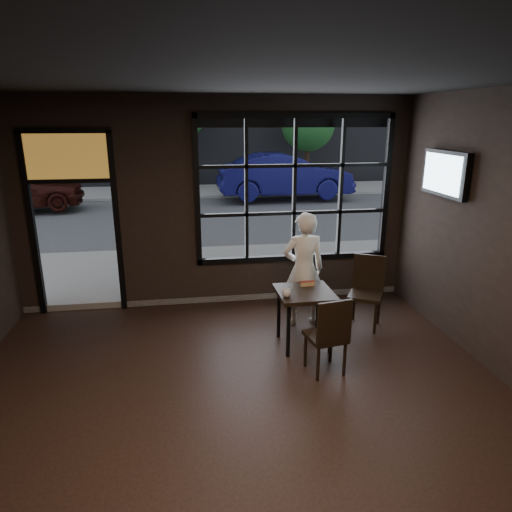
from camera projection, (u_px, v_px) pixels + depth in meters
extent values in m
cube|color=black|center=(249.00, 451.00, 4.10)|extent=(6.00, 7.00, 0.02)
cube|color=black|center=(247.00, 66.00, 3.17)|extent=(6.00, 7.00, 0.02)
cube|color=black|center=(294.00, 190.00, 7.06)|extent=(3.06, 0.12, 2.28)
cube|color=orange|center=(67.00, 156.00, 6.43)|extent=(1.20, 0.06, 0.70)
cube|color=#545456|center=(193.00, 169.00, 26.81)|extent=(60.00, 41.00, 0.04)
cube|color=#5B5956|center=(188.00, 25.00, 23.68)|extent=(28.00, 12.00, 15.00)
cube|color=black|center=(304.00, 318.00, 5.91)|extent=(0.71, 0.71, 0.76)
cube|color=black|center=(326.00, 334.00, 5.25)|extent=(0.48, 0.48, 0.96)
cube|color=black|center=(366.00, 293.00, 6.40)|extent=(0.60, 0.60, 1.01)
imported|color=white|center=(303.00, 269.00, 6.42)|extent=(0.60, 0.40, 1.64)
imported|color=silver|center=(287.00, 293.00, 5.60)|extent=(0.16, 0.16, 0.10)
cube|color=black|center=(445.00, 173.00, 6.01)|extent=(0.12, 1.02, 0.60)
imported|color=#111153|center=(284.00, 176.00, 16.28)|extent=(4.83, 1.79, 1.58)
imported|color=black|center=(13.00, 187.00, 14.14)|extent=(4.32, 2.18, 1.41)
cylinder|color=#332114|center=(175.00, 160.00, 18.13)|extent=(0.23, 0.23, 2.51)
sphere|color=#246729|center=(173.00, 106.00, 17.54)|extent=(2.74, 2.74, 2.74)
cylinder|color=#332114|center=(307.00, 165.00, 18.96)|extent=(0.18, 0.18, 1.99)
sphere|color=#29511C|center=(308.00, 124.00, 18.49)|extent=(2.17, 2.17, 2.17)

